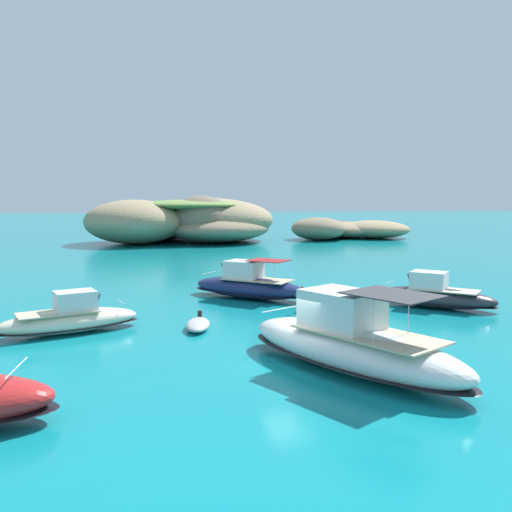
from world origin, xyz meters
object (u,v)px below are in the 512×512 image
islet_large (191,222)px  dinghy_tender (198,324)px  motorboat_white (351,344)px  motorboat_navy (249,286)px  motorboat_cream (70,319)px  islet_small (347,229)px  motorboat_charcoal (434,296)px  channel_buoy (302,306)px

islet_large → dinghy_tender: 50.61m
islet_large → motorboat_white: bearing=-88.6°
motorboat_white → motorboat_navy: bearing=94.3°
motorboat_cream → dinghy_tender: size_ratio=2.34×
islet_small → motorboat_navy: (-23.52, -45.90, -0.56)m
islet_small → motorboat_charcoal: (-13.80, -50.68, -0.66)m
islet_large → motorboat_white: (1.39, -57.57, -1.77)m
motorboat_navy → channel_buoy: (2.12, -4.58, -0.44)m
motorboat_charcoal → motorboat_navy: 10.82m
motorboat_navy → channel_buoy: size_ratio=5.01×
motorboat_navy → dinghy_tender: size_ratio=2.58×
islet_large → motorboat_charcoal: islet_large is taller
motorboat_cream → channel_buoy: size_ratio=4.54×
motorboat_cream → channel_buoy: motorboat_cream is taller
islet_large → channel_buoy: bearing=-87.1°
islet_large → motorboat_charcoal: 48.99m
motorboat_charcoal → channel_buoy: motorboat_charcoal is taller
channel_buoy → motorboat_cream: bearing=-169.1°
dinghy_tender → motorboat_navy: bearing=62.8°
islet_large → motorboat_cream: 50.86m
motorboat_cream → islet_large: bearing=79.5°
motorboat_charcoal → motorboat_white: size_ratio=0.66×
islet_small → dinghy_tender: bearing=-117.1°
motorboat_charcoal → motorboat_white: bearing=-131.8°
channel_buoy → islet_large: bearing=92.9°
motorboat_charcoal → channel_buoy: bearing=178.6°
islet_small → motorboat_navy: islet_small is taller
islet_small → motorboat_charcoal: islet_small is taller
islet_large → motorboat_white: islet_large is taller
motorboat_cream → dinghy_tender: motorboat_cream is taller
motorboat_navy → dinghy_tender: (-3.76, -7.30, -0.55)m
channel_buoy → motorboat_charcoal: bearing=-1.4°
channel_buoy → dinghy_tender: bearing=-155.2°
motorboat_navy → islet_small: bearing=62.9°
motorboat_cream → motorboat_white: (10.66, -7.61, 0.32)m
motorboat_cream → channel_buoy: bearing=10.9°
islet_small → motorboat_charcoal: 52.53m
motorboat_navy → motorboat_white: bearing=-85.7°
channel_buoy → motorboat_navy: bearing=114.8°
motorboat_charcoal → motorboat_white: motorboat_white is taller
motorboat_cream → motorboat_white: bearing=-35.5°
islet_small → motorboat_white: size_ratio=2.11×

